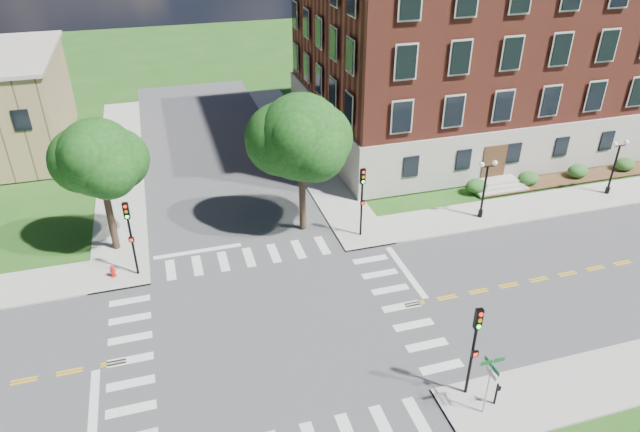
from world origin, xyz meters
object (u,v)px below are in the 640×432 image
object	(u,v)px
street_sign_pole	(490,376)
push_button_post	(497,393)
traffic_signal_nw	(130,230)
twin_lamp_east	(615,164)
traffic_signal_ne	(362,194)
traffic_signal_se	(475,341)
fire_hydrant	(113,271)
twin_lamp_west	(485,186)

from	to	relation	value
street_sign_pole	push_button_post	world-z (taller)	street_sign_pole
traffic_signal_nw	street_sign_pole	bearing A→B (deg)	-46.52
twin_lamp_east	street_sign_pole	distance (m)	25.29
traffic_signal_ne	traffic_signal_nw	size ratio (longest dim) A/B	1.00
traffic_signal_se	push_button_post	xyz separation A→B (m)	(0.89, -0.97, -2.39)
traffic_signal_se	traffic_signal_ne	world-z (taller)	same
traffic_signal_nw	twin_lamp_east	world-z (taller)	traffic_signal_nw
fire_hydrant	street_sign_pole	bearing A→B (deg)	-44.08
street_sign_pole	fire_hydrant	world-z (taller)	street_sign_pole
traffic_signal_ne	twin_lamp_east	world-z (taller)	traffic_signal_ne
traffic_signal_nw	twin_lamp_west	xyz separation A→B (m)	(23.09, 0.23, -0.66)
traffic_signal_se	street_sign_pole	world-z (taller)	traffic_signal_se
traffic_signal_nw	street_sign_pole	world-z (taller)	traffic_signal_nw
traffic_signal_nw	twin_lamp_west	world-z (taller)	traffic_signal_nw
traffic_signal_nw	street_sign_pole	size ratio (longest dim) A/B	1.55
traffic_signal_se	traffic_signal_nw	xyz separation A→B (m)	(-14.14, 13.84, 0.00)
traffic_signal_ne	fire_hydrant	xyz separation A→B (m)	(-15.63, -0.22, -2.72)
traffic_signal_se	fire_hydrant	size ratio (longest dim) A/B	6.40
street_sign_pole	fire_hydrant	bearing A→B (deg)	135.92
traffic_signal_nw	fire_hydrant	bearing A→B (deg)	174.85
traffic_signal_se	twin_lamp_west	bearing A→B (deg)	57.55
twin_lamp_west	fire_hydrant	world-z (taller)	twin_lamp_west
twin_lamp_west	fire_hydrant	bearing A→B (deg)	-179.75
twin_lamp_east	street_sign_pole	world-z (taller)	twin_lamp_east
traffic_signal_nw	twin_lamp_east	distance (m)	34.12
traffic_signal_ne	traffic_signal_nw	world-z (taller)	same
traffic_signal_se	push_button_post	bearing A→B (deg)	-47.51
traffic_signal_nw	fire_hydrant	xyz separation A→B (m)	(-1.40, 0.13, -2.72)
street_sign_pole	twin_lamp_west	bearing A→B (deg)	60.12
traffic_signal_nw	twin_lamp_west	distance (m)	23.10
traffic_signal_nw	fire_hydrant	size ratio (longest dim) A/B	6.40
twin_lamp_west	push_button_post	distance (m)	17.16
street_sign_pole	fire_hydrant	size ratio (longest dim) A/B	4.13
traffic_signal_se	fire_hydrant	world-z (taller)	traffic_signal_se
street_sign_pole	traffic_signal_se	bearing A→B (deg)	97.37
traffic_signal_nw	twin_lamp_west	bearing A→B (deg)	0.58
traffic_signal_se	traffic_signal_ne	xyz separation A→B (m)	(0.09, 14.19, 0.00)
street_sign_pole	traffic_signal_ne	bearing A→B (deg)	90.25
twin_lamp_west	street_sign_pole	size ratio (longest dim) A/B	1.36
street_sign_pole	push_button_post	xyz separation A→B (m)	(0.73, 0.26, -1.51)
traffic_signal_se	push_button_post	distance (m)	2.73
traffic_signal_ne	traffic_signal_nw	xyz separation A→B (m)	(-14.23, -0.34, 0.00)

